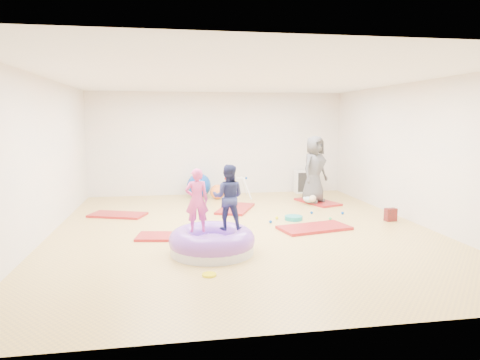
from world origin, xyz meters
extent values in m
cube|color=#D3AF53|center=(0.00, 0.00, 0.00)|extent=(7.00, 8.00, 0.01)
cube|color=white|center=(0.00, 0.00, 2.80)|extent=(7.00, 8.00, 0.01)
cube|color=silver|center=(0.00, 4.00, 1.40)|extent=(7.00, 0.01, 2.80)
cube|color=silver|center=(0.00, -4.00, 1.40)|extent=(7.00, 0.01, 2.80)
cube|color=silver|center=(-3.50, 0.00, 1.40)|extent=(0.01, 8.00, 2.80)
cube|color=silver|center=(3.50, 0.00, 1.40)|extent=(0.01, 8.00, 2.80)
cube|color=#B62824|center=(-1.37, -0.37, 0.02)|extent=(1.18, 0.73, 0.05)
cube|color=#B62824|center=(-2.47, 1.56, 0.02)|extent=(1.30, 0.95, 0.05)
cube|color=#B62824|center=(0.14, 1.77, 0.03)|extent=(1.09, 1.42, 0.05)
cube|color=#B62824|center=(1.34, -0.22, 0.03)|extent=(1.43, 0.93, 0.05)
cube|color=#B62824|center=(2.28, 2.26, 0.02)|extent=(0.95, 1.32, 0.05)
cylinder|color=silver|center=(-0.71, -1.34, 0.07)|extent=(1.29, 1.29, 0.15)
torus|color=purple|center=(-0.71, -1.34, 0.21)|extent=(1.34, 1.34, 0.36)
ellipsoid|color=purple|center=(-0.71, -1.34, 0.13)|extent=(0.71, 0.71, 0.32)
imported|color=#EA4493|center=(-0.94, -1.30, 0.88)|extent=(0.37, 0.25, 0.99)
imported|color=navy|center=(-0.44, -1.24, 0.90)|extent=(0.59, 0.51, 1.03)
imported|color=#47474A|center=(2.16, 2.18, 0.86)|extent=(0.94, 0.88, 1.62)
ellipsoid|color=#BEE6FC|center=(2.04, 2.09, 0.15)|extent=(0.36, 0.23, 0.21)
sphere|color=beige|center=(2.04, 1.92, 0.18)|extent=(0.17, 0.17, 0.17)
sphere|color=yellow|center=(0.84, 0.69, 0.03)|extent=(0.06, 0.06, 0.06)
sphere|color=#0B42A6|center=(1.72, 1.05, 0.03)|extent=(0.06, 0.06, 0.06)
sphere|color=#0B42A6|center=(0.63, 0.38, 0.03)|extent=(0.06, 0.06, 0.06)
sphere|color=yellow|center=(-0.40, 0.42, 0.03)|extent=(0.06, 0.06, 0.06)
sphere|color=#0B42A6|center=(-0.17, 1.16, 0.03)|extent=(0.06, 0.06, 0.06)
sphere|color=green|center=(1.91, 0.43, 0.03)|extent=(0.06, 0.06, 0.06)
sphere|color=#0B42A6|center=(2.37, 0.90, 0.03)|extent=(0.06, 0.06, 0.06)
sphere|color=#0B42A6|center=(-0.58, 3.53, 0.32)|extent=(0.64, 0.64, 0.64)
sphere|color=orange|center=(-0.12, 3.19, 0.19)|extent=(0.38, 0.38, 0.38)
cylinder|color=white|center=(0.10, 2.92, 0.30)|extent=(0.21, 0.21, 0.56)
cylinder|color=white|center=(0.10, 3.39, 0.30)|extent=(0.21, 0.21, 0.56)
cylinder|color=white|center=(0.62, 2.92, 0.30)|extent=(0.21, 0.21, 0.56)
cylinder|color=white|center=(0.62, 3.39, 0.30)|extent=(0.21, 0.21, 0.56)
cylinder|color=white|center=(0.36, 3.16, 0.54)|extent=(0.54, 0.03, 0.03)
sphere|color=#EE0904|center=(0.09, 3.16, 0.54)|extent=(0.06, 0.06, 0.06)
sphere|color=#0B42A6|center=(0.63, 3.16, 0.54)|extent=(0.06, 0.06, 0.06)
cube|color=white|center=(2.47, 3.80, 0.32)|extent=(0.63, 0.31, 0.63)
cube|color=#272727|center=(2.47, 3.65, 0.32)|extent=(0.54, 0.02, 0.54)
cube|color=white|center=(2.47, 3.75, 0.32)|extent=(0.02, 0.21, 0.56)
cube|color=white|center=(2.47, 3.75, 0.32)|extent=(0.56, 0.21, 0.02)
cylinder|color=teal|center=(1.17, 0.58, 0.04)|extent=(0.37, 0.37, 0.08)
cube|color=maroon|center=(3.10, 0.17, 0.13)|extent=(0.24, 0.17, 0.26)
cylinder|color=yellow|center=(-0.85, -2.33, 0.01)|extent=(0.19, 0.19, 0.03)
camera|label=1|loc=(-1.33, -7.76, 2.05)|focal=32.00mm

